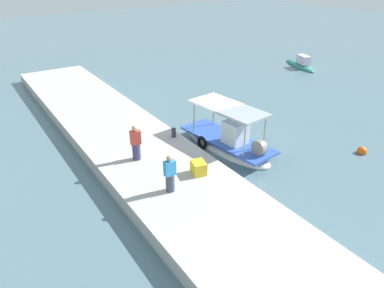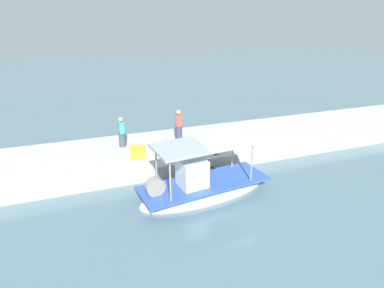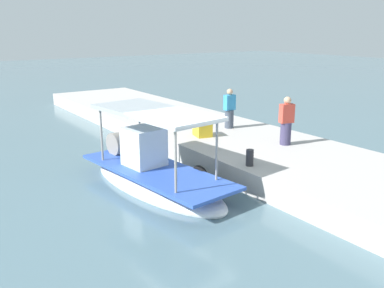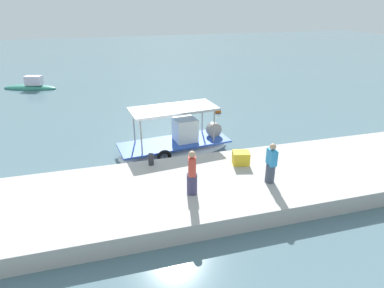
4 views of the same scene
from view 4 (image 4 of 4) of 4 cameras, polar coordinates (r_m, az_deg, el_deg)
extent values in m
plane|color=slate|center=(17.20, -6.54, -2.20)|extent=(120.00, 120.00, 0.00)
cube|color=#B7B0AC|center=(13.33, -3.50, -8.67)|extent=(36.00, 5.14, 0.70)
ellipsoid|color=white|center=(17.58, -3.01, -1.20)|extent=(6.20, 2.67, 0.85)
cube|color=#3054B4|center=(17.38, -3.05, 0.22)|extent=(5.96, 2.64, 0.10)
cube|color=silver|center=(17.34, -1.22, 2.36)|extent=(1.22, 1.21, 1.31)
cylinder|color=gray|center=(18.37, 1.78, 4.50)|extent=(0.07, 0.07, 1.85)
cylinder|color=gray|center=(17.09, 3.83, 2.95)|extent=(0.07, 0.07, 1.85)
cylinder|color=gray|center=(17.25, -9.98, 2.83)|extent=(0.07, 0.07, 1.85)
cylinder|color=gray|center=(15.89, -8.75, 1.04)|extent=(0.07, 0.07, 1.85)
cube|color=#9CA5AB|center=(16.72, -3.18, 6.06)|extent=(4.54, 2.40, 0.12)
torus|color=black|center=(16.32, -4.81, -2.25)|extent=(0.76, 0.27, 0.74)
cylinder|color=gray|center=(18.04, 3.78, 2.49)|extent=(0.84, 0.44, 0.80)
cylinder|color=#3E4857|center=(13.64, 13.33, -4.91)|extent=(0.38, 0.38, 0.78)
cube|color=#3491D0|center=(13.32, 13.62, -2.22)|extent=(0.27, 0.48, 0.65)
sphere|color=tan|center=(13.14, 13.81, -0.45)|extent=(0.25, 0.25, 0.25)
cylinder|color=#3E395B|center=(12.52, 0.00, -6.87)|extent=(0.48, 0.48, 0.82)
cube|color=#D54638|center=(12.15, 0.00, -3.82)|extent=(0.39, 0.55, 0.68)
sphere|color=tan|center=(11.94, 0.00, -1.81)|extent=(0.27, 0.27, 0.27)
cylinder|color=#2D2D33|center=(14.77, -7.10, -2.65)|extent=(0.24, 0.24, 0.52)
cube|color=gold|center=(14.88, 8.43, -2.39)|extent=(0.84, 0.74, 0.58)
sphere|color=#E65915|center=(23.93, 4.40, 5.76)|extent=(0.53, 0.53, 0.53)
ellipsoid|color=#348774|center=(33.63, -26.17, 8.64)|extent=(4.94, 2.68, 0.63)
cube|color=silver|center=(33.25, -25.66, 9.87)|extent=(1.60, 1.15, 0.80)
camera|label=1|loc=(17.94, 65.71, 17.05)|focal=34.18mm
camera|label=2|loc=(28.23, 1.24, 23.51)|focal=29.88mm
camera|label=3|loc=(23.16, -35.56, 13.01)|focal=39.70mm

